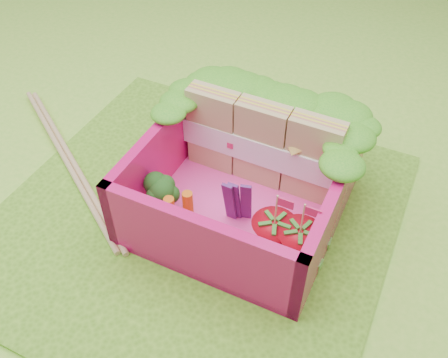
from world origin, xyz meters
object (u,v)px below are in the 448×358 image
object	(u,v)px
strawberry_right	(298,246)
chopsticks	(69,161)
sandwich_stack	(262,144)
strawberry_left	(273,237)
bento_box	(242,182)
broccoli	(162,193)

from	to	relation	value
strawberry_right	chopsticks	world-z (taller)	strawberry_right
sandwich_stack	chopsticks	size ratio (longest dim) A/B	0.64
sandwich_stack	chopsticks	world-z (taller)	sandwich_stack
chopsticks	strawberry_left	bearing A→B (deg)	-5.03
strawberry_left	strawberry_right	xyz separation A→B (m)	(0.16, -0.00, 0.00)
bento_box	strawberry_left	distance (m)	0.45
bento_box	sandwich_stack	distance (m)	0.33
bento_box	strawberry_right	world-z (taller)	strawberry_right
strawberry_right	chopsticks	size ratio (longest dim) A/B	0.29
broccoli	strawberry_right	bearing A→B (deg)	0.13
strawberry_right	chopsticks	bearing A→B (deg)	175.38
broccoli	bento_box	bearing A→B (deg)	32.31
strawberry_left	chopsticks	bearing A→B (deg)	174.97
strawberry_right	broccoli	bearing A→B (deg)	-179.87
bento_box	strawberry_right	size ratio (longest dim) A/B	2.48
broccoli	chopsticks	xyz separation A→B (m)	(-0.94, 0.16, -0.22)
sandwich_stack	strawberry_left	size ratio (longest dim) A/B	2.22
sandwich_stack	chopsticks	bearing A→B (deg)	-162.16
bento_box	broccoli	bearing A→B (deg)	-147.69
strawberry_left	chopsticks	size ratio (longest dim) A/B	0.29
bento_box	broccoli	xyz separation A→B (m)	(-0.45, -0.28, -0.04)
bento_box	strawberry_right	xyz separation A→B (m)	(0.50, -0.28, -0.08)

